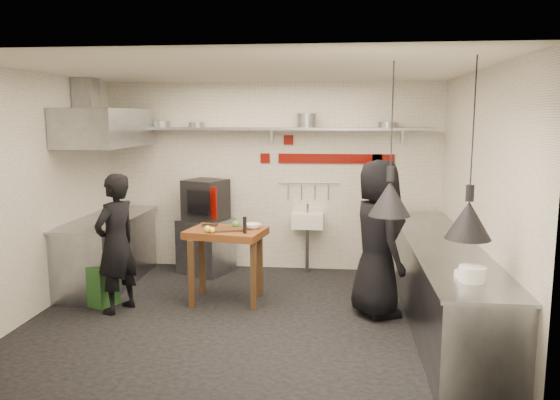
# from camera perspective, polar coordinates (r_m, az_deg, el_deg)

# --- Properties ---
(floor) EXTENTS (5.00, 5.00, 0.00)m
(floor) POSITION_cam_1_polar(r_m,az_deg,el_deg) (6.48, -3.12, -12.06)
(floor) COLOR black
(floor) RESTS_ON ground
(ceiling) EXTENTS (5.00, 5.00, 0.00)m
(ceiling) POSITION_cam_1_polar(r_m,az_deg,el_deg) (6.08, -3.35, 13.45)
(ceiling) COLOR silver
(ceiling) RESTS_ON floor
(wall_back) EXTENTS (5.00, 0.04, 2.80)m
(wall_back) POSITION_cam_1_polar(r_m,az_deg,el_deg) (8.19, -0.84, 2.45)
(wall_back) COLOR white
(wall_back) RESTS_ON floor
(wall_front) EXTENTS (5.00, 0.04, 2.80)m
(wall_front) POSITION_cam_1_polar(r_m,az_deg,el_deg) (4.10, -8.02, -4.07)
(wall_front) COLOR white
(wall_front) RESTS_ON floor
(wall_left) EXTENTS (0.04, 4.20, 2.80)m
(wall_left) POSITION_cam_1_polar(r_m,az_deg,el_deg) (6.98, -23.93, 0.58)
(wall_left) COLOR white
(wall_left) RESTS_ON floor
(wall_right) EXTENTS (0.04, 4.20, 2.80)m
(wall_right) POSITION_cam_1_polar(r_m,az_deg,el_deg) (6.23, 20.10, -0.11)
(wall_right) COLOR white
(wall_right) RESTS_ON floor
(red_band_horiz) EXTENTS (1.70, 0.02, 0.14)m
(red_band_horiz) POSITION_cam_1_polar(r_m,az_deg,el_deg) (8.08, 5.86, 4.31)
(red_band_horiz) COLOR #6B0903
(red_band_horiz) RESTS_ON wall_back
(red_band_vert) EXTENTS (0.14, 0.02, 1.10)m
(red_band_vert) POSITION_cam_1_polar(r_m,az_deg,el_deg) (8.15, 10.03, 0.87)
(red_band_vert) COLOR #6B0903
(red_band_vert) RESTS_ON wall_back
(red_tile_a) EXTENTS (0.14, 0.02, 0.14)m
(red_tile_a) POSITION_cam_1_polar(r_m,az_deg,el_deg) (8.10, 0.90, 6.28)
(red_tile_a) COLOR #6B0903
(red_tile_a) RESTS_ON wall_back
(red_tile_b) EXTENTS (0.14, 0.02, 0.14)m
(red_tile_b) POSITION_cam_1_polar(r_m,az_deg,el_deg) (8.15, -1.56, 4.40)
(red_tile_b) COLOR #6B0903
(red_tile_b) RESTS_ON wall_back
(back_shelf) EXTENTS (4.60, 0.34, 0.04)m
(back_shelf) POSITION_cam_1_polar(r_m,az_deg,el_deg) (7.96, -1.01, 7.46)
(back_shelf) COLOR gray
(back_shelf) RESTS_ON wall_back
(shelf_bracket_left) EXTENTS (0.04, 0.06, 0.24)m
(shelf_bracket_left) POSITION_cam_1_polar(r_m,az_deg,el_deg) (8.55, -13.70, 6.64)
(shelf_bracket_left) COLOR gray
(shelf_bracket_left) RESTS_ON wall_back
(shelf_bracket_mid) EXTENTS (0.04, 0.06, 0.24)m
(shelf_bracket_mid) POSITION_cam_1_polar(r_m,az_deg,el_deg) (8.11, -0.88, 6.78)
(shelf_bracket_mid) COLOR gray
(shelf_bracket_mid) RESTS_ON wall_back
(shelf_bracket_right) EXTENTS (0.04, 0.06, 0.24)m
(shelf_bracket_right) POSITION_cam_1_polar(r_m,az_deg,el_deg) (8.10, 12.67, 6.57)
(shelf_bracket_right) COLOR gray
(shelf_bracket_right) RESTS_ON wall_back
(pan_far_left) EXTENTS (0.33, 0.33, 0.09)m
(pan_far_left) POSITION_cam_1_polar(r_m,az_deg,el_deg) (8.32, -12.35, 7.77)
(pan_far_left) COLOR gray
(pan_far_left) RESTS_ON back_shelf
(pan_mid_left) EXTENTS (0.26, 0.26, 0.07)m
(pan_mid_left) POSITION_cam_1_polar(r_m,az_deg,el_deg) (8.17, -8.71, 7.78)
(pan_mid_left) COLOR gray
(pan_mid_left) RESTS_ON back_shelf
(stock_pot) EXTENTS (0.37, 0.37, 0.20)m
(stock_pot) POSITION_cam_1_polar(r_m,az_deg,el_deg) (7.91, 2.80, 8.31)
(stock_pot) COLOR gray
(stock_pot) RESTS_ON back_shelf
(pan_right) EXTENTS (0.33, 0.33, 0.08)m
(pan_right) POSITION_cam_1_polar(r_m,az_deg,el_deg) (7.92, 11.17, 7.73)
(pan_right) COLOR gray
(pan_right) RESTS_ON back_shelf
(oven_stand) EXTENTS (0.85, 0.82, 0.80)m
(oven_stand) POSITION_cam_1_polar(r_m,az_deg,el_deg) (8.19, -7.72, -4.73)
(oven_stand) COLOR gray
(oven_stand) RESTS_ON floor
(combi_oven) EXTENTS (0.70, 0.68, 0.58)m
(combi_oven) POSITION_cam_1_polar(r_m,az_deg,el_deg) (8.09, -7.77, 0.08)
(combi_oven) COLOR black
(combi_oven) RESTS_ON oven_stand
(oven_door) EXTENTS (0.49, 0.23, 0.46)m
(oven_door) POSITION_cam_1_polar(r_m,az_deg,el_deg) (7.84, -8.19, -0.21)
(oven_door) COLOR #6B0903
(oven_door) RESTS_ON combi_oven
(oven_glass) EXTENTS (0.36, 0.17, 0.34)m
(oven_glass) POSITION_cam_1_polar(r_m,az_deg,el_deg) (7.77, -8.50, -0.30)
(oven_glass) COLOR black
(oven_glass) RESTS_ON oven_door
(hand_sink) EXTENTS (0.46, 0.34, 0.22)m
(hand_sink) POSITION_cam_1_polar(r_m,az_deg,el_deg) (8.05, 2.90, -2.13)
(hand_sink) COLOR white
(hand_sink) RESTS_ON wall_back
(sink_tap) EXTENTS (0.03, 0.03, 0.14)m
(sink_tap) POSITION_cam_1_polar(r_m,az_deg,el_deg) (8.02, 2.91, -0.87)
(sink_tap) COLOR gray
(sink_tap) RESTS_ON hand_sink
(sink_drain) EXTENTS (0.06, 0.06, 0.66)m
(sink_drain) POSITION_cam_1_polar(r_m,az_deg,el_deg) (8.11, 2.86, -5.24)
(sink_drain) COLOR gray
(sink_drain) RESTS_ON floor
(utensil_rail) EXTENTS (0.90, 0.02, 0.02)m
(utensil_rail) POSITION_cam_1_polar(r_m,az_deg,el_deg) (8.11, 2.99, 1.80)
(utensil_rail) COLOR gray
(utensil_rail) RESTS_ON wall_back
(counter_right) EXTENTS (0.70, 3.80, 0.90)m
(counter_right) POSITION_cam_1_polar(r_m,az_deg,el_deg) (6.36, 16.55, -8.54)
(counter_right) COLOR gray
(counter_right) RESTS_ON floor
(counter_right_top) EXTENTS (0.76, 3.90, 0.03)m
(counter_right_top) POSITION_cam_1_polar(r_m,az_deg,el_deg) (6.24, 16.74, -4.46)
(counter_right_top) COLOR gray
(counter_right_top) RESTS_ON counter_right
(plate_stack) EXTENTS (0.23, 0.23, 0.13)m
(plate_stack) POSITION_cam_1_polar(r_m,az_deg,el_deg) (4.88, 19.44, -7.30)
(plate_stack) COLOR white
(plate_stack) RESTS_ON counter_right_top
(small_bowl_right) EXTENTS (0.22, 0.22, 0.05)m
(small_bowl_right) POSITION_cam_1_polar(r_m,az_deg,el_deg) (5.01, 18.85, -7.34)
(small_bowl_right) COLOR white
(small_bowl_right) RESTS_ON counter_right_top
(counter_left) EXTENTS (0.70, 1.90, 0.90)m
(counter_left) POSITION_cam_1_polar(r_m,az_deg,el_deg) (7.92, -17.50, -5.18)
(counter_left) COLOR gray
(counter_left) RESTS_ON floor
(counter_left_top) EXTENTS (0.76, 2.00, 0.03)m
(counter_left_top) POSITION_cam_1_polar(r_m,az_deg,el_deg) (7.82, -17.66, -1.87)
(counter_left_top) COLOR gray
(counter_left_top) RESTS_ON counter_left
(extractor_hood) EXTENTS (0.78, 1.60, 0.50)m
(extractor_hood) POSITION_cam_1_polar(r_m,az_deg,el_deg) (7.68, -17.74, 7.22)
(extractor_hood) COLOR gray
(extractor_hood) RESTS_ON ceiling
(hood_duct) EXTENTS (0.28, 0.28, 0.50)m
(hood_duct) POSITION_cam_1_polar(r_m,az_deg,el_deg) (7.78, -19.59, 10.10)
(hood_duct) COLOR gray
(hood_duct) RESTS_ON ceiling
(green_bin) EXTENTS (0.40, 0.40, 0.50)m
(green_bin) POSITION_cam_1_polar(r_m,az_deg,el_deg) (7.11, -18.14, -8.46)
(green_bin) COLOR #285D26
(green_bin) RESTS_ON floor
(prep_table) EXTENTS (1.02, 0.80, 0.92)m
(prep_table) POSITION_cam_1_polar(r_m,az_deg,el_deg) (6.87, -5.60, -6.83)
(prep_table) COLOR brown
(prep_table) RESTS_ON floor
(cutting_board) EXTENTS (0.43, 0.36, 0.02)m
(cutting_board) POSITION_cam_1_polar(r_m,az_deg,el_deg) (6.71, -5.47, -3.05)
(cutting_board) COLOR #4B301A
(cutting_board) RESTS_ON prep_table
(pepper_mill) EXTENTS (0.05, 0.05, 0.20)m
(pepper_mill) POSITION_cam_1_polar(r_m,az_deg,el_deg) (6.50, -3.70, -2.63)
(pepper_mill) COLOR black
(pepper_mill) RESTS_ON prep_table
(lemon_a) EXTENTS (0.10, 0.10, 0.08)m
(lemon_a) POSITION_cam_1_polar(r_m,az_deg,el_deg) (6.62, -7.56, -3.02)
(lemon_a) COLOR yellow
(lemon_a) RESTS_ON prep_table
(lemon_b) EXTENTS (0.09, 0.09, 0.07)m
(lemon_b) POSITION_cam_1_polar(r_m,az_deg,el_deg) (6.56, -7.11, -3.13)
(lemon_b) COLOR yellow
(lemon_b) RESTS_ON prep_table
(veg_ball) EXTENTS (0.12, 0.12, 0.09)m
(veg_ball) POSITION_cam_1_polar(r_m,az_deg,el_deg) (6.82, -4.62, -2.53)
(veg_ball) COLOR #4A8637
(veg_ball) RESTS_ON prep_table
(steel_tray) EXTENTS (0.20, 0.14, 0.03)m
(steel_tray) POSITION_cam_1_polar(r_m,az_deg,el_deg) (6.93, -7.34, -2.69)
(steel_tray) COLOR gray
(steel_tray) RESTS_ON prep_table
(bowl) EXTENTS (0.26, 0.26, 0.06)m
(bowl) POSITION_cam_1_polar(r_m,az_deg,el_deg) (6.77, -2.85, -2.75)
(bowl) COLOR white
(bowl) RESTS_ON prep_table
(heat_lamp_near) EXTENTS (0.42, 0.42, 1.43)m
(heat_lamp_near) POSITION_cam_1_polar(r_m,az_deg,el_deg) (5.18, 11.58, 6.18)
(heat_lamp_near) COLOR black
(heat_lamp_near) RESTS_ON ceiling
(heat_lamp_far) EXTENTS (0.41, 0.41, 1.54)m
(heat_lamp_far) POSITION_cam_1_polar(r_m,az_deg,el_deg) (4.86, 19.45, 5.04)
(heat_lamp_far) COLOR black
(heat_lamp_far) RESTS_ON ceiling
(chef_left) EXTENTS (0.59, 0.70, 1.65)m
(chef_left) POSITION_cam_1_polar(r_m,az_deg,el_deg) (6.70, -16.76, -4.37)
(chef_left) COLOR black
(chef_left) RESTS_ON floor
(chef_right) EXTENTS (0.86, 1.04, 1.82)m
(chef_right) POSITION_cam_1_polar(r_m,az_deg,el_deg) (6.40, 10.15, -3.96)
(chef_right) COLOR black
(chef_right) RESTS_ON floor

